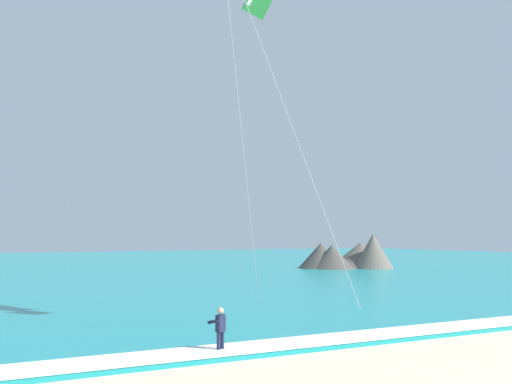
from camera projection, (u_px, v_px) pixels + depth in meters
The scene contains 5 objects.
sea at pixel (46, 268), 74.77m from camera, with size 200.00×120.00×0.20m, color teal.
surf_foam at pixel (314, 340), 23.07m from camera, with size 200.00×2.07×0.04m, color white.
surfboard at pixel (220, 355), 21.24m from camera, with size 0.99×1.45×0.09m.
kitesurfer at pixel (220, 329), 21.31m from camera, with size 0.66×0.66×1.69m.
headland_right at pixel (350, 255), 72.27m from camera, with size 12.21×9.28×4.28m.
Camera 1 is at (-13.13, -6.22, 4.30)m, focal length 42.44 mm.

